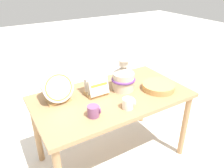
# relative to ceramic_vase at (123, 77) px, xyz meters

# --- Properties ---
(ground_plane) EXTENTS (14.00, 14.00, 0.00)m
(ground_plane) POSITION_rel_ceramic_vase_xyz_m (-0.14, -0.04, -0.84)
(ground_plane) COLOR silver
(display_table) EXTENTS (1.36, 0.75, 0.72)m
(display_table) POSITION_rel_ceramic_vase_xyz_m (-0.14, -0.04, -0.21)
(display_table) COLOR #9E754C
(display_table) RESTS_ON ground_plane
(ceramic_vase) EXTENTS (0.22, 0.22, 0.30)m
(ceramic_vase) POSITION_rel_ceramic_vase_xyz_m (0.00, 0.00, 0.00)
(ceramic_vase) COLOR beige
(ceramic_vase) RESTS_ON display_table
(dish_rack_round_plates) EXTENTS (0.25, 0.18, 0.27)m
(dish_rack_round_plates) POSITION_rel_ceramic_vase_xyz_m (-0.57, 0.11, -0.00)
(dish_rack_round_plates) COLOR tan
(dish_rack_round_plates) RESTS_ON display_table
(dish_rack_square_plates) EXTENTS (0.19, 0.16, 0.20)m
(dish_rack_square_plates) POSITION_rel_ceramic_vase_xyz_m (-0.25, 0.05, -0.06)
(dish_rack_square_plates) COLOR tan
(dish_rack_square_plates) RESTS_ON display_table
(wicker_charger_stack) EXTENTS (0.30, 0.30, 0.05)m
(wicker_charger_stack) POSITION_rel_ceramic_vase_xyz_m (0.28, -0.16, -0.10)
(wicker_charger_stack) COLOR tan
(wicker_charger_stack) RESTS_ON display_table
(mug_cream_glaze) EXTENTS (0.10, 0.09, 0.09)m
(mug_cream_glaze) POSITION_rel_ceramic_vase_xyz_m (-0.13, -0.28, -0.08)
(mug_cream_glaze) COLOR silver
(mug_cream_glaze) RESTS_ON display_table
(mug_plum_glaze) EXTENTS (0.10, 0.09, 0.09)m
(mug_plum_glaze) POSITION_rel_ceramic_vase_xyz_m (-0.42, -0.23, -0.08)
(mug_plum_glaze) COLOR #7A4770
(mug_plum_glaze) RESTS_ON display_table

